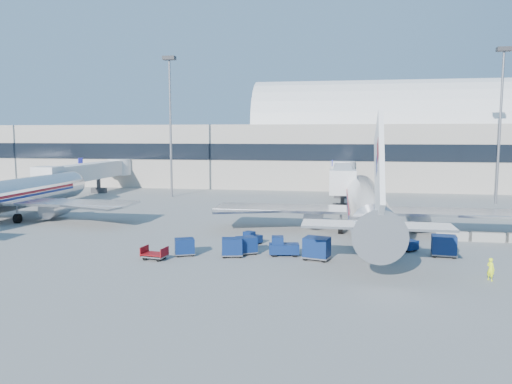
% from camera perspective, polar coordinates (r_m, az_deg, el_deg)
% --- Properties ---
extents(ground, '(260.00, 260.00, 0.00)m').
position_cam_1_polar(ground, '(49.48, 0.98, -5.30)').
color(ground, gray).
rests_on(ground, ground).
extents(terminal, '(170.00, 28.15, 21.00)m').
position_cam_1_polar(terminal, '(105.94, -1.73, 5.15)').
color(terminal, '#B2AA9E').
rests_on(terminal, ground).
extents(airliner_main, '(32.00, 37.26, 12.07)m').
position_cam_1_polar(airliner_main, '(52.94, 12.50, -1.46)').
color(airliner_main, silver).
rests_on(airliner_main, ground).
extents(airliner_mid, '(32.00, 37.26, 12.07)m').
position_cam_1_polar(airliner_mid, '(65.86, -27.05, -0.47)').
color(airliner_mid, silver).
rests_on(airliner_mid, ground).
extents(jetbridge_near, '(4.40, 27.50, 6.25)m').
position_cam_1_polar(jetbridge_near, '(78.92, 9.85, 1.95)').
color(jetbridge_near, silver).
rests_on(jetbridge_near, ground).
extents(jetbridge_mid, '(4.40, 27.50, 6.25)m').
position_cam_1_polar(jetbridge_mid, '(89.25, -18.24, 2.24)').
color(jetbridge_mid, silver).
rests_on(jetbridge_mid, ground).
extents(mast_west, '(2.00, 1.20, 22.60)m').
position_cam_1_polar(mast_west, '(82.63, -9.79, 9.69)').
color(mast_west, slate).
rests_on(mast_west, ground).
extents(mast_east, '(2.00, 1.20, 22.60)m').
position_cam_1_polar(mast_east, '(81.24, 26.23, 9.17)').
color(mast_east, slate).
rests_on(mast_east, ground).
extents(barrier_near, '(3.00, 0.55, 0.90)m').
position_cam_1_polar(barrier_near, '(51.93, 21.45, -4.69)').
color(barrier_near, '#9E9E96').
rests_on(barrier_near, ground).
extents(barrier_mid, '(3.00, 0.55, 0.90)m').
position_cam_1_polar(barrier_mid, '(52.71, 24.97, -4.69)').
color(barrier_mid, '#9E9E96').
rests_on(barrier_mid, ground).
extents(tug_lead, '(2.68, 1.63, 1.64)m').
position_cam_1_polar(tug_lead, '(42.47, 3.08, -6.28)').
color(tug_lead, '#0A1E4E').
rests_on(tug_lead, ground).
extents(tug_right, '(2.49, 2.60, 1.57)m').
position_cam_1_polar(tug_right, '(46.50, 16.45, -5.45)').
color(tug_right, '#0A1E4E').
rests_on(tug_right, ground).
extents(tug_left, '(1.83, 2.28, 1.33)m').
position_cam_1_polar(tug_left, '(46.36, -0.53, -5.35)').
color(tug_left, '#0A1E4E').
rests_on(tug_left, ground).
extents(cart_train_a, '(2.13, 1.98, 1.50)m').
position_cam_1_polar(cart_train_a, '(42.87, -1.09, -6.07)').
color(cart_train_a, '#0A1E4E').
rests_on(cart_train_a, ground).
extents(cart_train_b, '(2.05, 1.74, 1.57)m').
position_cam_1_polar(cart_train_b, '(42.05, -2.75, -6.28)').
color(cart_train_b, '#0A1E4E').
rests_on(cart_train_b, ground).
extents(cart_train_c, '(2.03, 1.83, 1.46)m').
position_cam_1_polar(cart_train_c, '(42.81, -8.16, -6.19)').
color(cart_train_c, '#0A1E4E').
rests_on(cart_train_c, ground).
extents(cart_solo_near, '(2.45, 2.09, 1.86)m').
position_cam_1_polar(cart_solo_near, '(41.25, 6.96, -6.35)').
color(cart_solo_near, '#0A1E4E').
rests_on(cart_solo_near, ground).
extents(cart_solo_far, '(2.17, 1.73, 1.80)m').
position_cam_1_polar(cart_solo_far, '(44.83, 20.68, -5.73)').
color(cart_solo_far, '#0A1E4E').
rests_on(cart_solo_far, ground).
extents(cart_open_red, '(2.15, 1.67, 0.52)m').
position_cam_1_polar(cart_open_red, '(41.97, -11.49, -7.08)').
color(cart_open_red, slate).
rests_on(cart_open_red, ground).
extents(ramp_worker, '(0.66, 0.71, 1.63)m').
position_cam_1_polar(ramp_worker, '(38.97, 25.24, -7.99)').
color(ramp_worker, '#DCFF1A').
rests_on(ramp_worker, ground).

